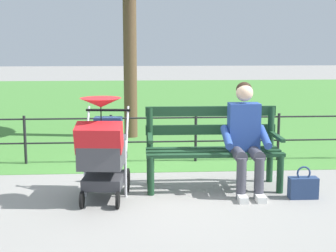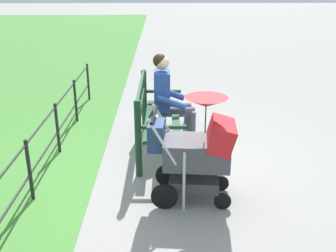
{
  "view_description": "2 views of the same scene",
  "coord_description": "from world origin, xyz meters",
  "px_view_note": "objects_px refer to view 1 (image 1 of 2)",
  "views": [
    {
      "loc": [
        0.26,
        5.81,
        1.75
      ],
      "look_at": [
        -0.11,
        0.12,
        0.79
      ],
      "focal_mm": 54.31,
      "sensor_mm": 36.0,
      "label": 1
    },
    {
      "loc": [
        4.4,
        -0.02,
        2.29
      ],
      "look_at": [
        0.07,
        0.06,
        0.63
      ],
      "focal_mm": 42.67,
      "sensor_mm": 36.0,
      "label": 2
    }
  ],
  "objects_px": {
    "stroller": "(103,148)",
    "handbag": "(303,187)",
    "person_on_bench": "(245,134)",
    "park_bench": "(212,144)"
  },
  "relations": [
    {
      "from": "stroller",
      "to": "handbag",
      "type": "distance_m",
      "value": 2.28
    },
    {
      "from": "person_on_bench",
      "to": "handbag",
      "type": "distance_m",
      "value": 0.87
    },
    {
      "from": "person_on_bench",
      "to": "handbag",
      "type": "xyz_separation_m",
      "value": [
        -0.6,
        0.32,
        -0.55
      ]
    },
    {
      "from": "person_on_bench",
      "to": "handbag",
      "type": "relative_size",
      "value": 3.45
    },
    {
      "from": "person_on_bench",
      "to": "stroller",
      "type": "height_order",
      "value": "person_on_bench"
    },
    {
      "from": "park_bench",
      "to": "stroller",
      "type": "height_order",
      "value": "stroller"
    },
    {
      "from": "stroller",
      "to": "handbag",
      "type": "xyz_separation_m",
      "value": [
        -2.23,
        0.07,
        -0.47
      ]
    },
    {
      "from": "stroller",
      "to": "handbag",
      "type": "height_order",
      "value": "stroller"
    },
    {
      "from": "stroller",
      "to": "handbag",
      "type": "relative_size",
      "value": 3.11
    },
    {
      "from": "park_bench",
      "to": "person_on_bench",
      "type": "relative_size",
      "value": 1.26
    }
  ]
}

